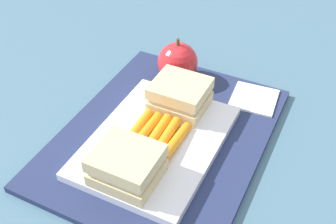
{
  "coord_description": "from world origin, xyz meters",
  "views": [
    {
      "loc": [
        -0.39,
        -0.2,
        0.43
      ],
      "look_at": [
        0.01,
        0.0,
        0.04
      ],
      "focal_mm": 44.78,
      "sensor_mm": 36.0,
      "label": 1
    }
  ],
  "objects": [
    {
      "name": "ground_plane",
      "position": [
        0.0,
        0.0,
        0.0
      ],
      "size": [
        2.4,
        2.4,
        0.0
      ],
      "primitive_type": "plane",
      "color": "#42667A"
    },
    {
      "name": "lunchbag_mat",
      "position": [
        0.0,
        0.0,
        0.01
      ],
      "size": [
        0.36,
        0.28,
        0.01
      ],
      "primitive_type": "cube",
      "color": "navy",
      "rests_on": "ground_plane"
    },
    {
      "name": "food_tray",
      "position": [
        -0.03,
        0.0,
        0.02
      ],
      "size": [
        0.23,
        0.17,
        0.01
      ],
      "primitive_type": "cube",
      "color": "white",
      "rests_on": "lunchbag_mat"
    },
    {
      "name": "sandwich_half_left",
      "position": [
        -0.1,
        0.0,
        0.04
      ],
      "size": [
        0.07,
        0.08,
        0.04
      ],
      "color": "#DBC189",
      "rests_on": "food_tray"
    },
    {
      "name": "sandwich_half_right",
      "position": [
        0.05,
        0.0,
        0.04
      ],
      "size": [
        0.07,
        0.08,
        0.04
      ],
      "color": "#DBC189",
      "rests_on": "food_tray"
    },
    {
      "name": "carrot_sticks_bundle",
      "position": [
        -0.02,
        0.0,
        0.03
      ],
      "size": [
        0.08,
        0.07,
        0.02
      ],
      "color": "orange",
      "rests_on": "food_tray"
    },
    {
      "name": "apple",
      "position": [
        0.13,
        0.04,
        0.04
      ],
      "size": [
        0.07,
        0.07,
        0.08
      ],
      "color": "red",
      "rests_on": "lunchbag_mat"
    },
    {
      "name": "paper_napkin",
      "position": [
        0.14,
        -0.09,
        0.01
      ],
      "size": [
        0.08,
        0.08,
        0.0
      ],
      "primitive_type": "cube",
      "rotation": [
        0.0,
        0.0,
        0.09
      ],
      "color": "white",
      "rests_on": "lunchbag_mat"
    }
  ]
}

